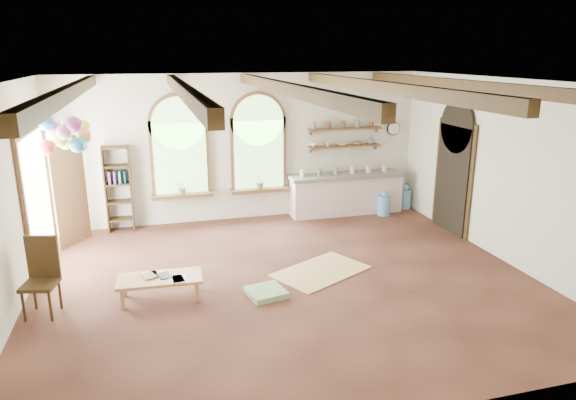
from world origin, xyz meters
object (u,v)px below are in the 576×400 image
object	(u,v)px
side_chair	(42,293)
balloon_cluster	(66,134)
kitchen_counter	(346,193)
coffee_table	(160,280)

from	to	relation	value
side_chair	balloon_cluster	bearing A→B (deg)	78.25
kitchen_counter	coffee_table	xyz separation A→B (m)	(-4.32, -3.33, -0.16)
kitchen_counter	balloon_cluster	distance (m)	6.16
balloon_cluster	coffee_table	bearing A→B (deg)	-50.84
kitchen_counter	side_chair	xyz separation A→B (m)	(-5.94, -3.37, -0.15)
kitchen_counter	balloon_cluster	bearing A→B (deg)	-162.68
coffee_table	balloon_cluster	bearing A→B (deg)	129.16
side_chair	balloon_cluster	world-z (taller)	balloon_cluster
coffee_table	side_chair	size ratio (longest dim) A/B	1.13
coffee_table	balloon_cluster	xyz separation A→B (m)	(-1.29, 1.59, 2.02)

